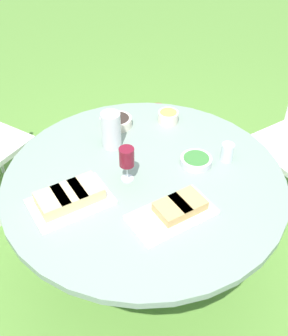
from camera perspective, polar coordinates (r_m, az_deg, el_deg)
name	(u,v)px	position (r m, az deg, el deg)	size (l,w,h in m)	color
ground_plane	(144,268)	(2.56, 0.00, -13.38)	(40.00, 40.00, 0.00)	#5B8C38
dining_table	(144,192)	(2.09, 0.00, -3.24)	(1.37, 1.37, 0.72)	#4C4C51
water_pitcher	(111,130)	(2.17, -4.47, 5.16)	(0.11, 0.10, 0.20)	silver
wine_glass	(127,158)	(1.94, -2.36, 1.36)	(0.07, 0.07, 0.18)	silver
platter_bread_main	(176,210)	(1.84, 4.34, -5.75)	(0.42, 0.37, 0.06)	white
platter_charcuterie	(70,198)	(1.90, -9.99, -4.02)	(0.42, 0.39, 0.08)	white
bowl_fries	(168,116)	(2.39, 3.30, 7.01)	(0.12, 0.12, 0.06)	beige
bowl_salad	(196,160)	(2.11, 7.07, 1.02)	(0.16, 0.16, 0.04)	silver
bowl_olives	(118,121)	(2.36, -3.59, 6.33)	(0.16, 0.16, 0.05)	beige
cup_water_near	(227,152)	(2.14, 11.20, 2.12)	(0.06, 0.06, 0.10)	silver
handbag	(157,129)	(3.38, 1.79, 5.35)	(0.30, 0.14, 0.37)	maroon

